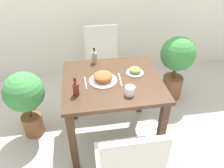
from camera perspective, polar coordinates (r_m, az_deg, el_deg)
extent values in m
plane|color=#B7B2A8|center=(2.40, 0.00, -13.21)|extent=(16.00, 16.00, 0.00)
cube|color=#3D2819|center=(1.94, 0.00, 0.78)|extent=(0.87, 0.78, 0.04)
cube|color=#3D2819|center=(1.91, -10.12, -15.05)|extent=(0.06, 0.06, 0.68)
cube|color=#3D2819|center=(2.01, 12.72, -12.22)|extent=(0.06, 0.06, 0.68)
cube|color=#3D2819|center=(2.41, -10.37, -2.66)|extent=(0.06, 0.06, 0.68)
cube|color=#3D2819|center=(2.49, 7.50, -0.95)|extent=(0.06, 0.06, 0.68)
cube|color=silver|center=(1.67, 3.58, -19.88)|extent=(0.42, 0.42, 0.04)
cube|color=silver|center=(1.37, 5.76, -20.55)|extent=(0.40, 0.04, 0.44)
cylinder|color=#B7B2A8|center=(1.99, 7.54, -18.57)|extent=(0.03, 0.03, 0.41)
cylinder|color=#B7B2A8|center=(1.94, -3.41, -20.06)|extent=(0.03, 0.03, 0.41)
cube|color=silver|center=(2.68, -2.18, 4.34)|extent=(0.42, 0.42, 0.04)
cube|color=silver|center=(2.74, -2.82, 10.70)|extent=(0.40, 0.04, 0.44)
cylinder|color=#B7B2A8|center=(2.64, -5.45, -2.14)|extent=(0.03, 0.03, 0.41)
cylinder|color=#B7B2A8|center=(2.68, 2.24, -1.41)|extent=(0.03, 0.03, 0.41)
cylinder|color=#B7B2A8|center=(2.94, -6.03, 2.06)|extent=(0.03, 0.03, 0.41)
cylinder|color=#B7B2A8|center=(2.97, 0.91, 2.67)|extent=(0.03, 0.03, 0.41)
cylinder|color=white|center=(1.90, -2.36, 0.89)|extent=(0.24, 0.24, 0.01)
ellipsoid|color=#A35128|center=(1.88, -2.39, 1.97)|extent=(0.17, 0.17, 0.07)
cylinder|color=white|center=(2.02, 5.98, 2.94)|extent=(0.16, 0.16, 0.01)
ellipsoid|color=olive|center=(2.00, 6.03, 3.66)|extent=(0.11, 0.11, 0.05)
cylinder|color=white|center=(1.74, 4.73, -1.73)|extent=(0.08, 0.08, 0.07)
cylinder|color=maroon|center=(1.74, -9.42, -1.32)|extent=(0.05, 0.05, 0.11)
cylinder|color=maroon|center=(1.70, -9.63, 0.53)|extent=(0.02, 0.02, 0.03)
sphere|color=black|center=(1.69, -9.72, 1.30)|extent=(0.02, 0.02, 0.02)
cylinder|color=gray|center=(2.17, -4.59, 6.87)|extent=(0.05, 0.05, 0.11)
cylinder|color=gray|center=(2.13, -4.68, 8.49)|extent=(0.02, 0.02, 0.03)
sphere|color=black|center=(2.12, -4.71, 9.15)|extent=(0.02, 0.02, 0.02)
cube|color=silver|center=(1.89, -6.92, 0.39)|extent=(0.01, 0.18, 0.00)
cube|color=silver|center=(1.92, 2.14, 1.22)|extent=(0.02, 0.20, 0.00)
cylinder|color=brown|center=(2.49, -19.87, -9.82)|extent=(0.21, 0.21, 0.24)
cylinder|color=brown|center=(2.38, -20.70, -6.77)|extent=(0.04, 0.04, 0.12)
sphere|color=#387F3D|center=(2.23, -22.02, -1.92)|extent=(0.39, 0.39, 0.39)
cylinder|color=brown|center=(2.91, 15.30, -0.72)|extent=(0.25, 0.25, 0.30)
cylinder|color=brown|center=(2.80, 15.95, 2.78)|extent=(0.04, 0.04, 0.12)
sphere|color=#387F3D|center=(2.67, 16.85, 7.56)|extent=(0.41, 0.41, 0.41)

